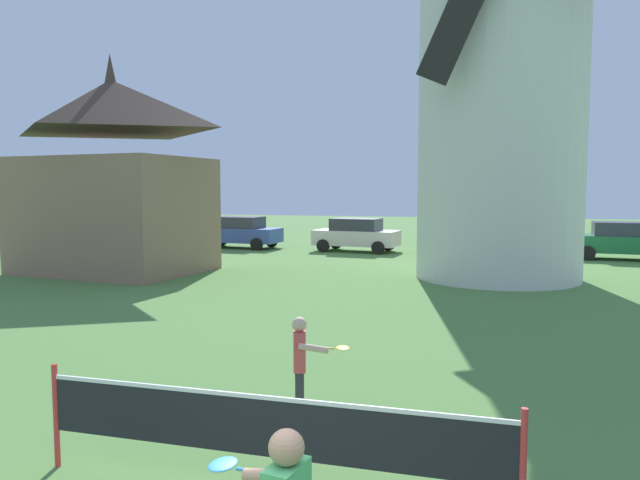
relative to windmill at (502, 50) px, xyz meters
The scene contains 8 objects.
windmill is the anchor object (origin of this frame).
tennis_net 16.62m from the windmill, 99.23° to the right, with size 4.69×0.06×1.10m.
player_far 14.80m from the windmill, 101.82° to the right, with size 0.81×0.41×1.28m.
parked_car_blue 15.53m from the windmill, 150.00° to the left, with size 4.31×2.16×1.56m.
parked_car_cream 11.32m from the windmill, 131.86° to the left, with size 4.09×2.25×1.56m.
parked_car_red 9.71m from the windmill, 97.52° to the left, with size 3.96×1.90×1.56m.
parked_car_green 10.69m from the windmill, 52.64° to the left, with size 4.09×2.13×1.56m.
chapel 13.79m from the windmill, behind, with size 6.80×5.33×7.60m.
Camera 1 is at (1.55, -2.89, 2.91)m, focal length 32.97 mm.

